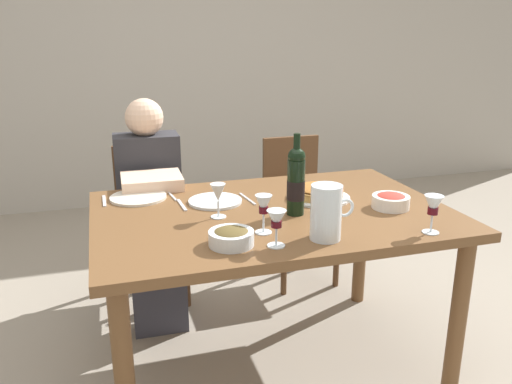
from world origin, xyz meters
TOP-DOWN VIEW (x-y plane):
  - ground_plane at (0.00, 0.00)m, footprint 8.00×8.00m
  - back_wall at (0.00, 2.65)m, footprint 8.00×0.10m
  - dining_table at (0.00, 0.00)m, footprint 1.50×1.00m
  - wine_bottle at (0.07, -0.07)m, footprint 0.07×0.07m
  - water_pitcher at (0.08, -0.36)m, footprint 0.17×0.11m
  - baked_tart at (0.25, 0.09)m, footprint 0.29×0.29m
  - salad_bowl at (0.50, -0.12)m, footprint 0.16×0.16m
  - olive_bowl at (-0.26, -0.31)m, footprint 0.16×0.16m
  - wine_glass_left_diner at (0.49, -0.42)m, footprint 0.07×0.07m
  - wine_glass_right_diner at (-0.12, -0.24)m, footprint 0.07×0.07m
  - wine_glass_centre at (-0.24, -0.02)m, footprint 0.06×0.06m
  - wine_glass_spare at (-0.11, -0.37)m, footprint 0.07×0.07m
  - dinner_plate_left_setting at (-0.54, 0.33)m, footprint 0.26×0.26m
  - dinner_plate_right_setting at (-0.21, 0.17)m, footprint 0.24×0.24m
  - fork_left_setting at (-0.69, 0.33)m, footprint 0.02×0.16m
  - knife_left_setting at (-0.39, 0.33)m, footprint 0.03×0.18m
  - knife_right_setting at (-0.06, 0.17)m, footprint 0.03×0.18m
  - spoon_right_setting at (-0.36, 0.17)m, footprint 0.02×0.16m
  - chair_left at (-0.45, 0.89)m, footprint 0.41×0.41m
  - diner_left at (-0.45, 0.66)m, footprint 0.34×0.51m
  - chair_right at (0.45, 0.86)m, footprint 0.41×0.41m

SIDE VIEW (x-z plane):
  - ground_plane at x=0.00m, z-range 0.00..0.00m
  - chair_left at x=-0.45m, z-range 0.06..0.93m
  - chair_right at x=0.45m, z-range 0.06..0.93m
  - diner_left at x=-0.45m, z-range 0.04..1.20m
  - dining_table at x=0.00m, z-range 0.29..1.05m
  - fork_left_setting at x=-0.69m, z-range 0.76..0.76m
  - knife_left_setting at x=-0.39m, z-range 0.76..0.76m
  - knife_right_setting at x=-0.06m, z-range 0.76..0.76m
  - spoon_right_setting at x=-0.36m, z-range 0.76..0.76m
  - dinner_plate_left_setting at x=-0.54m, z-range 0.76..0.77m
  - dinner_plate_right_setting at x=-0.21m, z-range 0.76..0.77m
  - baked_tart at x=0.25m, z-range 0.76..0.82m
  - olive_bowl at x=-0.26m, z-range 0.76..0.82m
  - salad_bowl at x=0.50m, z-range 0.76..0.83m
  - water_pitcher at x=0.08m, z-range 0.75..0.95m
  - wine_glass_spare at x=-0.11m, z-range 0.79..0.92m
  - wine_glass_centre at x=-0.24m, z-range 0.79..0.93m
  - wine_glass_left_diner at x=0.49m, z-range 0.79..0.94m
  - wine_glass_right_diner at x=-0.12m, z-range 0.79..0.94m
  - wine_bottle at x=0.07m, z-range 0.73..1.07m
  - back_wall at x=0.00m, z-range 0.00..2.80m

